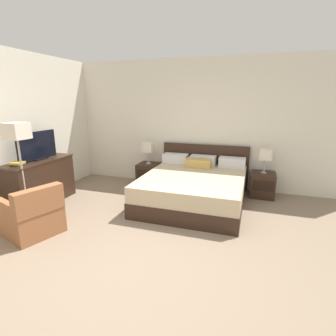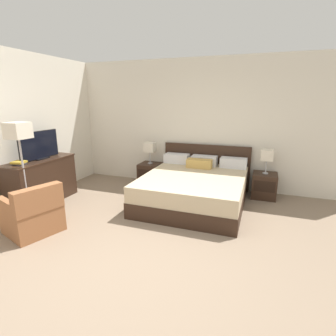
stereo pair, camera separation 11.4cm
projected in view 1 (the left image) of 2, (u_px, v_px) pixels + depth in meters
ground_plane at (134, 263)px, 3.20m from camera, size 9.65×9.65×0.00m
wall_back at (195, 124)px, 5.83m from camera, size 6.81×0.06×2.80m
wall_left at (25, 129)px, 4.91m from camera, size 0.06×5.02×2.80m
bed at (194, 187)px, 5.03m from camera, size 1.91×2.14×0.97m
nightstand_left at (149, 174)px, 6.12m from camera, size 0.47×0.48×0.50m
nightstand_right at (263, 185)px, 5.35m from camera, size 0.47×0.48×0.50m
table_lamp_left at (148, 148)px, 5.96m from camera, size 0.24×0.24×0.49m
table_lamp_right at (265, 155)px, 5.20m from camera, size 0.24×0.24×0.49m
dresser at (40, 181)px, 4.95m from camera, size 0.53×1.38×0.85m
tv at (37, 146)px, 4.82m from camera, size 0.18×0.89×0.52m
book_red_cover at (18, 165)px, 4.44m from camera, size 0.23×0.19×0.03m
book_blue_cover at (17, 163)px, 4.43m from camera, size 0.23×0.22×0.03m
armchair_by_window at (33, 216)px, 3.83m from camera, size 0.87×0.86×0.76m
floor_lamp at (17, 139)px, 4.12m from camera, size 0.31×0.31×1.59m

